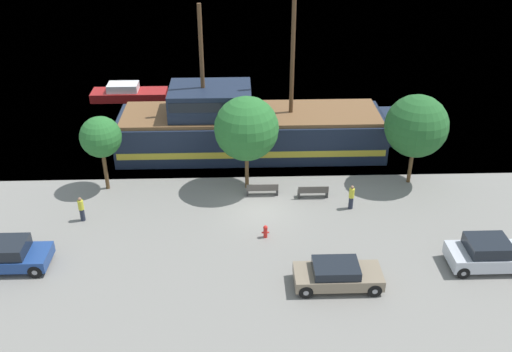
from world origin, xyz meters
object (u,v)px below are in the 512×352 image
Objects in this scene: moored_boat_dockside at (128,93)px; pirate_ship at (248,128)px; parked_car_curb_front at (337,275)px; pedestrian_walking_near at (81,209)px; parked_car_curb_mid at (10,255)px; pedestrian_walking_far at (351,197)px; fire_hydrant at (265,231)px; parked_car_curb_rear at (488,254)px; bench_promenade_west at (313,191)px; bench_promenade_east at (262,189)px.

pirate_ship is at bearing -45.71° from moored_boat_dockside.
parked_car_curb_front is at bearing -74.73° from pirate_ship.
moored_boat_dockside is at bearing 91.26° from pedestrian_walking_near.
parked_car_curb_mid is 19.03m from pedestrian_walking_far.
fire_hydrant is 0.49× the size of pedestrian_walking_far.
fire_hydrant is at bearing -10.99° from pedestrian_walking_near.
pirate_ship reaches higher than parked_car_curb_rear.
bench_promenade_west is at bearing 21.12° from parked_car_curb_mid.
fire_hydrant is 0.41× the size of bench_promenade_west.
fire_hydrant is at bearing 165.33° from parked_car_curb_rear.
moored_boat_dockside is 23.67m from fire_hydrant.
moored_boat_dockside is 32.57m from parked_car_curb_rear.
pedestrian_walking_far reaches higher than bench_promenade_east.
bench_promenade_east and bench_promenade_west have the same top height.
parked_car_curb_mid is (-12.39, -12.76, -1.07)m from pirate_ship.
parked_car_curb_front reaches higher than fire_hydrant.
parked_car_curb_mid reaches higher than bench_promenade_west.
parked_car_curb_front is at bearing -170.84° from parked_car_curb_rear.
parked_car_curb_rear is at bearing -43.99° from pedestrian_walking_far.
bench_promenade_west is (16.25, 6.28, -0.31)m from parked_car_curb_mid.
bench_promenade_east is at bearing -56.56° from moored_boat_dockside.
parked_car_curb_front is at bearing -88.81° from bench_promenade_west.
fire_hydrant is (10.91, -21.01, -0.13)m from moored_boat_dockside.
fire_hydrant is (-3.30, 4.20, -0.26)m from parked_car_curb_front.
pedestrian_walking_far reaches higher than moored_boat_dockside.
pedestrian_walking_far is (2.11, -1.29, 0.34)m from bench_promenade_west.
parked_car_curb_mid is at bearing -95.46° from moored_boat_dockside.
fire_hydrant is (0.73, -10.58, -1.41)m from pirate_ship.
pedestrian_walking_near is (2.63, 4.22, 0.02)m from parked_car_curb_mid.
pedestrian_walking_far is (-5.94, 5.74, -0.00)m from parked_car_curb_rear.
parked_car_curb_mid is 2.48× the size of pedestrian_walking_far.
pedestrian_walking_far reaches higher than parked_car_curb_front.
bench_promenade_west is (3.13, 4.10, 0.03)m from fire_hydrant.
parked_car_curb_mid is 2.51× the size of pedestrian_walking_near.
parked_car_curb_mid is 17.42m from bench_promenade_west.
pedestrian_walking_near is (-21.67, 4.97, -0.01)m from parked_car_curb_rear.
fire_hydrant is 10.69m from pedestrian_walking_near.
fire_hydrant is at bearing -151.82° from pedestrian_walking_far.
bench_promenade_west is (-8.06, 7.02, -0.34)m from parked_car_curb_rear.
pedestrian_walking_near is at bearing 169.01° from fire_hydrant.
pedestrian_walking_near is (-9.76, -8.55, -1.05)m from pirate_ship.
moored_boat_dockside is 21.98m from bench_promenade_west.
fire_hydrant is at bearing 128.17° from parked_car_curb_front.
pedestrian_walking_far is at bearing -52.45° from pirate_ship.
parked_car_curb_mid is 4.97m from pedestrian_walking_near.
fire_hydrant is 0.39× the size of bench_promenade_east.
pirate_ship is at bearing 45.86° from parked_car_curb_mid.
parked_car_curb_rear is (11.92, -13.51, -1.04)m from pirate_ship.
pirate_ship reaches higher than parked_car_curb_mid.
pedestrian_walking_far is at bearing 74.51° from parked_car_curb_front.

